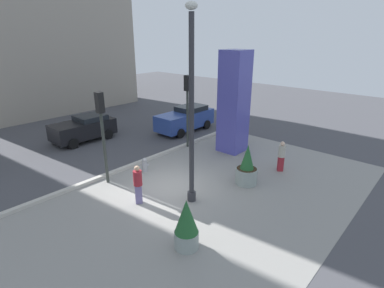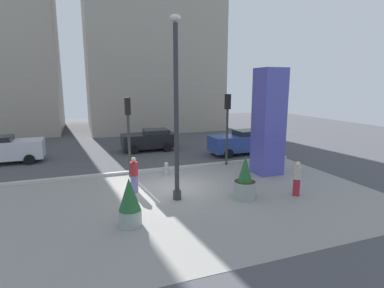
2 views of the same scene
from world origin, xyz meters
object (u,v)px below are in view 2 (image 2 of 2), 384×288
car_curb_east (242,142)px  car_intersection (7,149)px  pedestrian_crossing (297,177)px  art_pillar_blue (269,122)px  traffic_light_corner (227,118)px  potted_plant_mid_plaza (130,203)px  traffic_light_far_side (128,124)px  lamp_post (176,114)px  potted_plant_near_left (245,182)px  car_passing_lane (149,140)px  fire_hydrant (166,169)px  pedestrian_on_sidewalk (134,173)px

car_curb_east → car_intersection: bearing=169.5°
pedestrian_crossing → art_pillar_blue: bearing=77.6°
traffic_light_corner → car_intersection: traffic_light_corner is taller
potted_plant_mid_plaza → pedestrian_crossing: (7.50, 0.41, 0.02)m
traffic_light_far_side → pedestrian_crossing: (6.59, -5.51, -2.01)m
lamp_post → potted_plant_near_left: bearing=-17.1°
car_passing_lane → potted_plant_mid_plaza: bearing=-105.3°
traffic_light_corner → car_passing_lane: traffic_light_corner is taller
traffic_light_far_side → car_intersection: (-6.89, 5.66, -1.99)m
art_pillar_blue → potted_plant_mid_plaza: art_pillar_blue is taller
car_intersection → car_passing_lane: size_ratio=1.05×
potted_plant_near_left → car_intersection: bearing=136.5°
potted_plant_near_left → car_curb_east: size_ratio=0.43×
traffic_light_corner → traffic_light_far_side: traffic_light_corner is taller
fire_hydrant → potted_plant_near_left: bearing=-63.0°
car_curb_east → traffic_light_corner: bearing=-135.1°
art_pillar_blue → potted_plant_near_left: 4.81m
pedestrian_crossing → lamp_post: bearing=164.4°
potted_plant_mid_plaza → car_passing_lane: size_ratio=0.45×
potted_plant_near_left → traffic_light_corner: size_ratio=0.44×
traffic_light_far_side → pedestrian_crossing: traffic_light_far_side is taller
traffic_light_corner → car_intersection: size_ratio=1.06×
pedestrian_on_sidewalk → art_pillar_blue: bearing=4.5°
potted_plant_near_left → potted_plant_mid_plaza: potted_plant_near_left is taller
potted_plant_near_left → traffic_light_corner: 6.07m
car_intersection → pedestrian_crossing: (13.49, -11.17, -0.02)m
traffic_light_corner → potted_plant_mid_plaza: bearing=-137.7°
potted_plant_near_left → pedestrian_on_sidewalk: potted_plant_near_left is taller
potted_plant_near_left → car_intersection: (-11.16, 10.60, 0.17)m
lamp_post → car_passing_lane: size_ratio=1.93×
potted_plant_near_left → potted_plant_mid_plaza: (-5.17, -0.98, 0.13)m
car_intersection → traffic_light_far_side: bearing=-39.4°
fire_hydrant → car_passing_lane: car_passing_lane is taller
potted_plant_mid_plaza → traffic_light_far_side: 6.32m
fire_hydrant → pedestrian_crossing: size_ratio=0.47×
lamp_post → potted_plant_mid_plaza: 4.13m
car_intersection → pedestrian_crossing: size_ratio=2.59×
lamp_post → pedestrian_crossing: (5.18, -1.44, -2.85)m
lamp_post → car_intersection: bearing=130.5°
fire_hydrant → pedestrian_on_sidewalk: (-2.14, -2.18, 0.57)m
potted_plant_near_left → traffic_light_far_side: (-4.26, 4.94, 2.15)m
lamp_post → art_pillar_blue: bearing=19.3°
lamp_post → pedestrian_crossing: lamp_post is taller
art_pillar_blue → fire_hydrant: size_ratio=7.77×
pedestrian_on_sidewalk → potted_plant_mid_plaza: bearing=-102.1°
car_curb_east → car_passing_lane: bearing=149.8°
car_intersection → car_passing_lane: (9.34, 0.65, -0.08)m
potted_plant_mid_plaza → pedestrian_on_sidewalk: (0.71, 3.34, 0.07)m
potted_plant_mid_plaza → traffic_light_corner: (6.95, 6.34, 2.11)m
lamp_post → traffic_light_far_side: 4.38m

